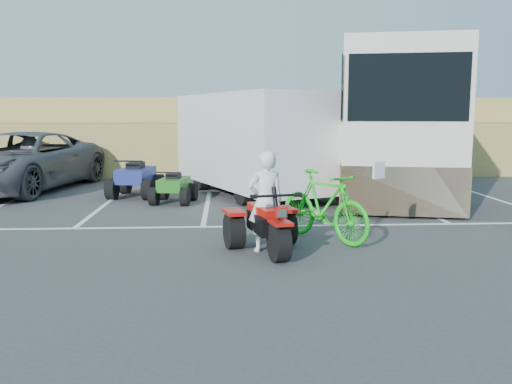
{
  "coord_description": "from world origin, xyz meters",
  "views": [
    {
      "loc": [
        0.48,
        -8.96,
        2.41
      ],
      "look_at": [
        1.03,
        0.66,
        1.0
      ],
      "focal_mm": 38.0,
      "sensor_mm": 36.0,
      "label": 1
    }
  ],
  "objects": [
    {
      "name": "quad_atv_green",
      "position": [
        -0.91,
        5.62,
        0.0
      ],
      "size": [
        1.25,
        1.54,
        0.91
      ],
      "primitive_type": null,
      "rotation": [
        0.0,
        0.0,
        -0.17
      ],
      "color": "#1D6216",
      "rests_on": "ground"
    },
    {
      "name": "ground",
      "position": [
        0.0,
        0.0,
        0.0
      ],
      "size": [
        100.0,
        100.0,
        0.0
      ],
      "primitive_type": "plane",
      "color": "#39393B",
      "rests_on": "ground"
    },
    {
      "name": "red_trike_atv",
      "position": [
        1.22,
        0.17,
        0.0
      ],
      "size": [
        1.64,
        1.96,
        1.11
      ],
      "primitive_type": null,
      "rotation": [
        0.0,
        0.0,
        0.23
      ],
      "color": "#A61009",
      "rests_on": "ground"
    },
    {
      "name": "rider",
      "position": [
        1.18,
        0.32,
        0.88
      ],
      "size": [
        0.72,
        0.56,
        1.77
      ],
      "primitive_type": "imported",
      "rotation": [
        0.0,
        0.0,
        3.37
      ],
      "color": "white",
      "rests_on": "ground"
    },
    {
      "name": "grass_embankment",
      "position": [
        0.0,
        15.48,
        1.42
      ],
      "size": [
        40.0,
        8.5,
        3.1
      ],
      "color": "olive",
      "rests_on": "ground"
    },
    {
      "name": "quad_atv_blue",
      "position": [
        -2.1,
        6.76,
        0.0
      ],
      "size": [
        1.52,
        1.89,
        1.13
      ],
      "primitive_type": null,
      "rotation": [
        0.0,
        0.0,
        -0.14
      ],
      "color": "navy",
      "rests_on": "ground"
    },
    {
      "name": "parking_stripes",
      "position": [
        0.87,
        4.07,
        0.0
      ],
      "size": [
        28.0,
        5.16,
        0.01
      ],
      "color": "white",
      "rests_on": "ground"
    },
    {
      "name": "grey_pickup",
      "position": [
        -5.88,
        8.22,
        0.91
      ],
      "size": [
        4.23,
        7.01,
        1.82
      ],
      "primitive_type": "imported",
      "rotation": [
        0.0,
        0.0,
        -0.19
      ],
      "color": "#46474E",
      "rests_on": "ground"
    },
    {
      "name": "green_dirt_bike",
      "position": [
        2.34,
        1.05,
        0.67
      ],
      "size": [
        1.81,
        2.17,
        1.34
      ],
      "primitive_type": "imported",
      "rotation": [
        0.0,
        0.0,
        0.62
      ],
      "color": "#14BF19",
      "rests_on": "ground"
    },
    {
      "name": "rv_motorhome",
      "position": [
        5.81,
        8.62,
        1.79
      ],
      "size": [
        5.36,
        11.81,
        4.12
      ],
      "rotation": [
        0.0,
        0.0,
        -0.22
      ],
      "color": "silver",
      "rests_on": "ground"
    },
    {
      "name": "cargo_trailer",
      "position": [
        1.32,
        7.02,
        1.6
      ],
      "size": [
        4.83,
        6.84,
        2.96
      ],
      "rotation": [
        0.0,
        0.0,
        0.4
      ],
      "color": "silver",
      "rests_on": "ground"
    }
  ]
}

